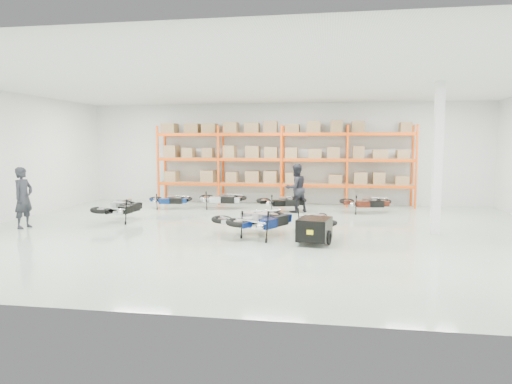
% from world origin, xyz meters
% --- Properties ---
extents(room, '(18.00, 18.00, 18.00)m').
position_xyz_m(room, '(0.00, 0.00, 2.25)').
color(room, '#A7BAA8').
rests_on(room, ground).
extents(pallet_rack, '(11.28, 0.98, 3.62)m').
position_xyz_m(pallet_rack, '(-0.00, 6.45, 2.26)').
color(pallet_rack, '#FB500D').
rests_on(pallet_rack, ground).
extents(structural_column, '(0.25, 0.25, 4.50)m').
position_xyz_m(structural_column, '(5.20, 0.50, 2.25)').
color(structural_column, white).
rests_on(structural_column, ground).
extents(moto_blue_centre, '(1.88, 2.27, 1.32)m').
position_xyz_m(moto_blue_centre, '(0.20, -0.78, 0.62)').
color(moto_blue_centre, '#07164D').
rests_on(moto_blue_centre, ground).
extents(moto_silver_left, '(2.00, 1.90, 1.20)m').
position_xyz_m(moto_silver_left, '(-0.33, -0.34, 0.56)').
color(moto_silver_left, silver).
rests_on(moto_silver_left, ground).
extents(moto_black_far_left, '(1.20, 2.07, 1.28)m').
position_xyz_m(moto_black_far_left, '(-5.10, 1.12, 0.60)').
color(moto_black_far_left, black).
rests_on(moto_black_far_left, ground).
extents(moto_touring_right, '(1.16, 1.77, 1.06)m').
position_xyz_m(moto_touring_right, '(1.68, 0.09, 0.50)').
color(moto_touring_right, black).
rests_on(moto_touring_right, ground).
extents(trailer, '(0.97, 1.72, 0.70)m').
position_xyz_m(trailer, '(1.68, -1.51, 0.41)').
color(trailer, black).
rests_on(trailer, ground).
extents(moto_back_a, '(1.64, 0.95, 1.01)m').
position_xyz_m(moto_back_a, '(-4.48, 4.36, 0.48)').
color(moto_back_a, navy).
rests_on(moto_back_a, ground).
extents(moto_back_b, '(1.81, 0.98, 1.14)m').
position_xyz_m(moto_back_b, '(-2.37, 4.74, 0.54)').
color(moto_back_b, '#B6BDC1').
rests_on(moto_back_b, ground).
extents(moto_back_c, '(1.89, 1.27, 1.12)m').
position_xyz_m(moto_back_c, '(0.23, 4.18, 0.53)').
color(moto_back_c, black).
rests_on(moto_back_c, ground).
extents(moto_back_d, '(1.83, 1.07, 1.12)m').
position_xyz_m(moto_back_d, '(3.50, 4.42, 0.53)').
color(moto_back_d, '#47170E').
rests_on(moto_back_d, ground).
extents(person_left, '(0.55, 0.76, 1.96)m').
position_xyz_m(person_left, '(-7.59, -0.55, 0.98)').
color(person_left, '#212229').
rests_on(person_left, ground).
extents(person_back, '(1.18, 1.14, 1.91)m').
position_xyz_m(person_back, '(0.76, 4.23, 0.96)').
color(person_back, black).
rests_on(person_back, ground).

